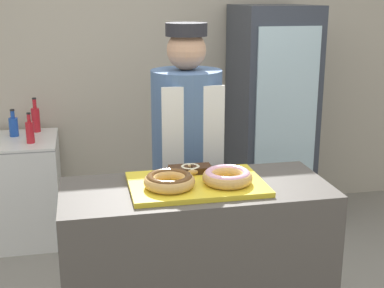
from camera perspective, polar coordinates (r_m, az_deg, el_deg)
name	(u,v)px	position (r m, az deg, el deg)	size (l,w,h in m)	color
wall_back	(141,57)	(4.49, -5.42, 9.27)	(8.00, 0.06, 2.70)	#BCB29E
display_counter	(196,280)	(2.72, 0.45, -14.28)	(1.26, 0.54, 0.98)	#4C4742
serving_tray	(196,184)	(2.51, 0.47, -4.31)	(0.63, 0.42, 0.02)	yellow
donut_chocolate_glaze	(169,180)	(2.42, -2.43, -3.88)	(0.23, 0.23, 0.06)	tan
donut_light_glaze	(227,176)	(2.48, 3.80, -3.44)	(0.23, 0.23, 0.06)	tan
donut_mini_center	(190,169)	(2.62, -0.18, -2.65)	(0.11, 0.11, 0.03)	tan
brownie_back_left	(179,170)	(2.62, -1.39, -2.79)	(0.09, 0.09, 0.03)	#382111
brownie_back_right	(202,169)	(2.64, 1.02, -2.63)	(0.09, 0.09, 0.03)	#382111
baker_person	(187,163)	(3.16, -0.54, -2.02)	(0.41, 0.41, 1.70)	#4C4C51
beverage_fridge	(271,116)	(4.41, 8.38, 2.92)	(0.59, 0.68, 1.77)	#333842
chest_freezer	(0,191)	(4.34, -19.82, -4.71)	(0.90, 0.63, 0.80)	white
bottle_red	(36,119)	(4.37, -16.34, 2.61)	(0.06, 0.06, 0.27)	red
bottle_blue	(14,126)	(4.28, -18.50, 1.85)	(0.07, 0.07, 0.21)	#1E4CB2
bottle_red_b	(30,131)	(4.05, -16.90, 1.30)	(0.06, 0.06, 0.23)	red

